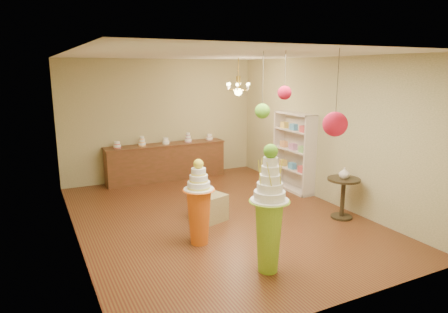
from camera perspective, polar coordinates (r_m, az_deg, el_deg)
name	(u,v)px	position (r m, az deg, el deg)	size (l,w,h in m)	color
floor	(217,217)	(7.68, -1.01, -8.66)	(6.50, 6.50, 0.00)	#542C16
ceiling	(216,55)	(7.17, -1.10, 14.33)	(6.50, 6.50, 0.00)	silver
wall_back	(161,120)	(10.27, -8.93, 5.23)	(5.00, 0.04, 3.00)	tan
wall_front	(343,185)	(4.63, 16.59, -3.94)	(5.00, 0.04, 3.00)	tan
wall_left	(71,152)	(6.61, -21.00, 0.58)	(0.04, 6.50, 3.00)	tan
wall_right	(324,130)	(8.64, 14.12, 3.65)	(0.04, 6.50, 3.00)	tan
pedestal_green	(269,220)	(5.52, 6.44, -9.03)	(0.66, 0.66, 1.81)	#89BB29
pedestal_orange	(199,209)	(6.41, -3.59, -7.50)	(0.57, 0.57, 1.40)	orange
burlap_riser	(208,207)	(7.48, -2.24, -7.24)	(0.54, 0.54, 0.49)	#968551
sideboard	(166,161)	(10.19, -8.25, -0.65)	(3.04, 0.54, 1.16)	#59331C
shelving_unit	(294,152)	(9.25, 9.96, 0.65)	(0.33, 1.20, 1.80)	beige
round_table	(343,193)	(7.81, 16.64, -4.95)	(0.79, 0.79, 0.77)	black
vase	(344,173)	(7.71, 16.82, -2.26)	(0.20, 0.20, 0.21)	beige
pom_red_left	(335,124)	(5.07, 15.58, 4.48)	(0.30, 0.30, 1.05)	#403C2E
pom_green_mid	(262,111)	(5.73, 5.50, 6.50)	(0.22, 0.22, 0.93)	#403C2E
pom_red_right	(285,93)	(5.44, 8.64, 9.00)	(0.19, 0.19, 0.64)	#403C2E
chandelier	(238,89)	(9.19, 2.05, 9.56)	(0.63, 0.63, 0.85)	gold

